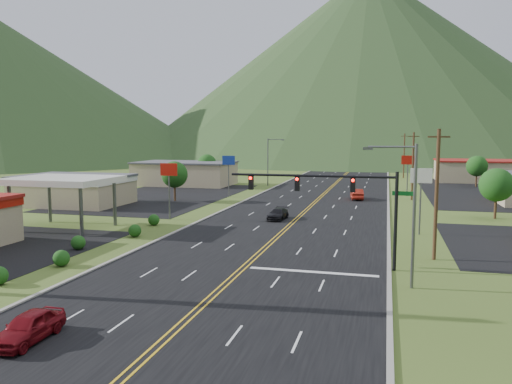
% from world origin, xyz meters
% --- Properties ---
extents(ground, '(500.00, 500.00, 0.00)m').
position_xyz_m(ground, '(0.00, 0.00, 0.00)').
color(ground, '#374B1A').
rests_on(ground, ground).
extents(road, '(20.00, 460.00, 0.04)m').
position_xyz_m(road, '(0.00, 0.00, 0.00)').
color(road, black).
rests_on(road, ground).
extents(curb_west, '(0.30, 460.00, 0.14)m').
position_xyz_m(curb_west, '(-10.15, 0.00, 0.00)').
color(curb_west, gray).
rests_on(curb_west, ground).
extents(curb_east, '(0.30, 460.00, 0.14)m').
position_xyz_m(curb_east, '(10.15, 0.00, 0.00)').
color(curb_east, gray).
rests_on(curb_east, ground).
extents(traffic_signal, '(13.10, 0.43, 7.00)m').
position_xyz_m(traffic_signal, '(6.48, 14.00, 5.33)').
color(traffic_signal, black).
rests_on(traffic_signal, ground).
extents(streetlight_east, '(3.28, 0.25, 9.00)m').
position_xyz_m(streetlight_east, '(11.18, 10.00, 5.18)').
color(streetlight_east, '#59595E').
rests_on(streetlight_east, ground).
extents(streetlight_west, '(3.28, 0.25, 9.00)m').
position_xyz_m(streetlight_west, '(-11.68, 70.00, 5.18)').
color(streetlight_west, '#59595E').
rests_on(streetlight_west, ground).
extents(gas_canopy, '(10.00, 8.00, 5.30)m').
position_xyz_m(gas_canopy, '(-22.00, 22.00, 4.87)').
color(gas_canopy, white).
rests_on(gas_canopy, ground).
extents(building_west_mid, '(14.40, 10.40, 4.10)m').
position_xyz_m(building_west_mid, '(-32.00, 38.00, 2.27)').
color(building_west_mid, tan).
rests_on(building_west_mid, ground).
extents(building_west_far, '(18.40, 11.40, 4.50)m').
position_xyz_m(building_west_far, '(-28.00, 68.00, 2.26)').
color(building_west_far, tan).
rests_on(building_west_far, ground).
extents(building_east_far, '(16.40, 12.40, 4.50)m').
position_xyz_m(building_east_far, '(28.00, 90.00, 2.26)').
color(building_east_far, tan).
rests_on(building_east_far, ground).
extents(pole_sign_west_a, '(2.00, 0.18, 6.40)m').
position_xyz_m(pole_sign_west_a, '(-14.00, 30.00, 5.05)').
color(pole_sign_west_a, '#59595E').
rests_on(pole_sign_west_a, ground).
extents(pole_sign_west_b, '(2.00, 0.18, 6.40)m').
position_xyz_m(pole_sign_west_b, '(-14.00, 52.00, 5.05)').
color(pole_sign_west_b, '#59595E').
rests_on(pole_sign_west_b, ground).
extents(pole_sign_east_a, '(2.00, 0.18, 6.40)m').
position_xyz_m(pole_sign_east_a, '(13.00, 28.00, 5.05)').
color(pole_sign_east_a, '#59595E').
rests_on(pole_sign_east_a, ground).
extents(pole_sign_east_b, '(2.00, 0.18, 6.40)m').
position_xyz_m(pole_sign_east_b, '(13.00, 60.00, 5.05)').
color(pole_sign_east_b, '#59595E').
rests_on(pole_sign_east_b, ground).
extents(tree_west_a, '(3.84, 3.84, 5.82)m').
position_xyz_m(tree_west_a, '(-20.00, 45.00, 3.89)').
color(tree_west_a, '#382314').
rests_on(tree_west_a, ground).
extents(tree_west_b, '(3.84, 3.84, 5.82)m').
position_xyz_m(tree_west_b, '(-25.00, 72.00, 3.89)').
color(tree_west_b, '#382314').
rests_on(tree_west_b, ground).
extents(tree_east_a, '(3.84, 3.84, 5.82)m').
position_xyz_m(tree_east_a, '(22.00, 40.00, 3.89)').
color(tree_east_a, '#382314').
rests_on(tree_east_a, ground).
extents(tree_east_b, '(3.84, 3.84, 5.82)m').
position_xyz_m(tree_east_b, '(26.00, 78.00, 3.89)').
color(tree_east_b, '#382314').
rests_on(tree_east_b, ground).
extents(utility_pole_a, '(1.60, 0.28, 10.00)m').
position_xyz_m(utility_pole_a, '(13.50, 18.00, 5.13)').
color(utility_pole_a, '#382314').
rests_on(utility_pole_a, ground).
extents(utility_pole_b, '(1.60, 0.28, 10.00)m').
position_xyz_m(utility_pole_b, '(13.50, 55.00, 5.13)').
color(utility_pole_b, '#382314').
rests_on(utility_pole_b, ground).
extents(utility_pole_c, '(1.60, 0.28, 10.00)m').
position_xyz_m(utility_pole_c, '(13.50, 95.00, 5.13)').
color(utility_pole_c, '#382314').
rests_on(utility_pole_c, ground).
extents(utility_pole_d, '(1.60, 0.28, 10.00)m').
position_xyz_m(utility_pole_d, '(13.50, 135.00, 5.13)').
color(utility_pole_d, '#382314').
rests_on(utility_pole_d, ground).
extents(mountain_n, '(220.00, 220.00, 85.00)m').
position_xyz_m(mountain_n, '(0.00, 220.00, 42.50)').
color(mountain_n, '#1A3417').
rests_on(mountain_n, ground).
extents(car_red_near, '(1.69, 4.03, 1.36)m').
position_xyz_m(car_red_near, '(-6.00, -3.06, 0.68)').
color(car_red_near, maroon).
rests_on(car_red_near, ground).
extents(car_dark_mid, '(1.98, 4.34, 1.23)m').
position_xyz_m(car_dark_mid, '(-2.00, 32.89, 0.62)').
color(car_dark_mid, black).
rests_on(car_dark_mid, ground).
extents(car_red_far, '(2.29, 4.95, 1.57)m').
position_xyz_m(car_red_far, '(5.59, 53.52, 0.79)').
color(car_red_far, maroon).
rests_on(car_red_far, ground).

